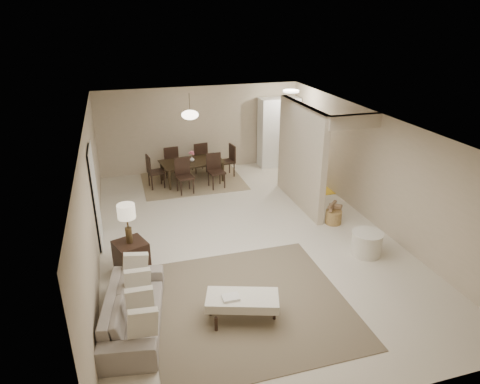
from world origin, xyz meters
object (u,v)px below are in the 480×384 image
object	(u,v)px
pantry_cabinet	(278,132)
round_pouf	(367,243)
sofa	(134,309)
wicker_basket	(333,217)
ottoman_bench	(242,301)
side_table	(131,256)
dining_table	(193,172)

from	to	relation	value
pantry_cabinet	round_pouf	xyz separation A→B (m)	(-0.24, -5.55, -0.81)
sofa	wicker_basket	size ratio (longest dim) A/B	5.59
sofa	round_pouf	size ratio (longest dim) A/B	3.36
wicker_basket	sofa	bearing A→B (deg)	-153.87
sofa	ottoman_bench	world-z (taller)	sofa
side_table	dining_table	distance (m)	4.56
sofa	ottoman_bench	bearing A→B (deg)	-90.92
pantry_cabinet	sofa	xyz separation A→B (m)	(-4.80, -6.39, -0.75)
round_pouf	dining_table	bearing A→B (deg)	118.00
pantry_cabinet	wicker_basket	bearing A→B (deg)	-93.14
ottoman_bench	dining_table	size ratio (longest dim) A/B	0.72
round_pouf	side_table	bearing A→B (deg)	170.81
side_table	wicker_basket	size ratio (longest dim) A/B	1.61
ottoman_bench	round_pouf	xyz separation A→B (m)	(2.92, 1.15, -0.09)
pantry_cabinet	side_table	distance (m)	6.81
pantry_cabinet	wicker_basket	distance (m)	4.25
pantry_cabinet	round_pouf	size ratio (longest dim) A/B	3.43
side_table	round_pouf	bearing A→B (deg)	-9.19
pantry_cabinet	side_table	size ratio (longest dim) A/B	3.55
ottoman_bench	wicker_basket	distance (m)	3.89
round_pouf	dining_table	size ratio (longest dim) A/B	0.36
side_table	dining_table	bearing A→B (deg)	65.09
pantry_cabinet	wicker_basket	world-z (taller)	pantry_cabinet
side_table	dining_table	size ratio (longest dim) A/B	0.34
ottoman_bench	side_table	bearing A→B (deg)	148.35
sofa	dining_table	world-z (taller)	dining_table
sofa	ottoman_bench	size ratio (longest dim) A/B	1.67
ottoman_bench	side_table	world-z (taller)	side_table
pantry_cabinet	side_table	world-z (taller)	pantry_cabinet
sofa	round_pouf	xyz separation A→B (m)	(4.56, 0.85, -0.06)
round_pouf	dining_table	distance (m)	5.51
pantry_cabinet	side_table	bearing A→B (deg)	-134.61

